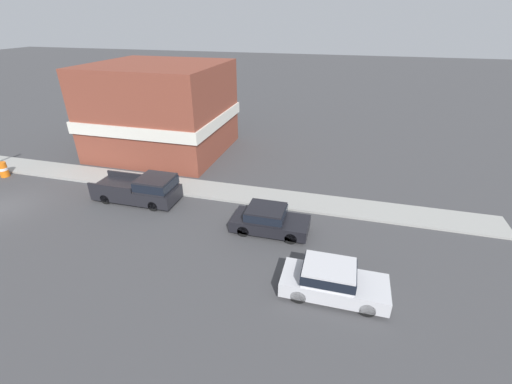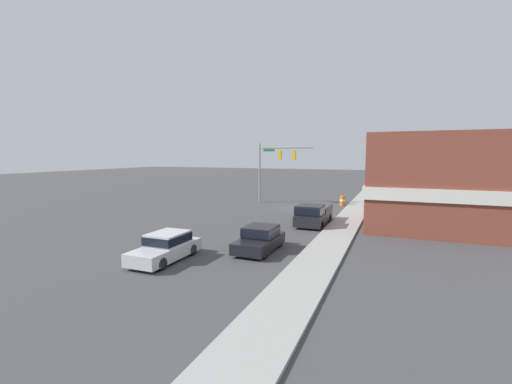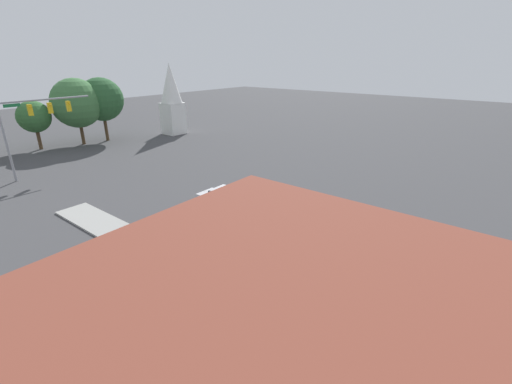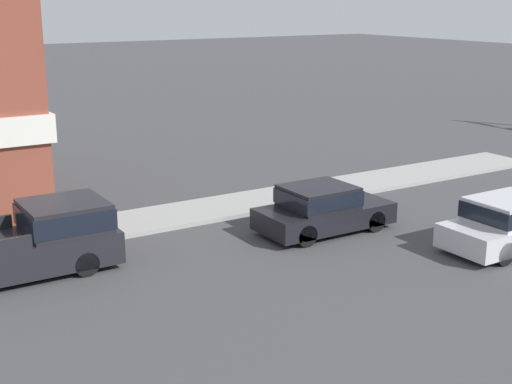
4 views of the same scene
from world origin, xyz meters
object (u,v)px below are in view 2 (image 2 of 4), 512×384
construction_barrel (343,201)px  car_oncoming (166,246)px  pickup_truck_parked (313,215)px  car_lead (260,238)px

construction_barrel → car_oncoming: bearing=76.3°
pickup_truck_parked → car_lead: bearing=81.6°
car_lead → car_oncoming: car_oncoming is taller
pickup_truck_parked → construction_barrel: bearing=-93.1°
car_lead → construction_barrel: 20.88m
pickup_truck_parked → construction_barrel: (-0.66, -12.20, -0.33)m
car_oncoming → construction_barrel: 25.24m
car_oncoming → pickup_truck_parked: pickup_truck_parked is taller
car_oncoming → pickup_truck_parked: bearing=66.6°
car_lead → pickup_truck_parked: bearing=-98.4°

